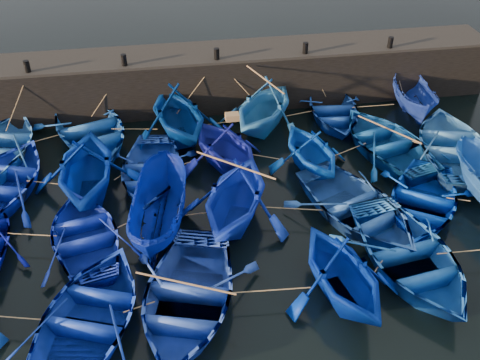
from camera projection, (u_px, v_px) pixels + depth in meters
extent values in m
plane|color=black|center=(256.00, 255.00, 17.50)|extent=(120.00, 120.00, 0.00)
cube|color=black|center=(215.00, 79.00, 25.04)|extent=(26.00, 2.50, 2.50)
cube|color=black|center=(214.00, 52.00, 24.26)|extent=(26.00, 2.50, 0.12)
cylinder|color=black|center=(27.00, 66.00, 22.34)|extent=(0.24, 0.24, 0.50)
cylinder|color=black|center=(124.00, 60.00, 22.85)|extent=(0.24, 0.24, 0.50)
cylinder|color=black|center=(217.00, 54.00, 23.36)|extent=(0.24, 0.24, 0.50)
cylinder|color=black|center=(305.00, 48.00, 23.87)|extent=(0.24, 0.24, 0.50)
cylinder|color=black|center=(390.00, 42.00, 24.38)|extent=(0.24, 0.24, 0.50)
imported|color=#2058A7|center=(1.00, 147.00, 21.67)|extent=(4.76, 5.96, 1.10)
imported|color=#164DA1|center=(90.00, 130.00, 22.62)|extent=(5.85, 6.85, 1.20)
imported|color=navy|center=(178.00, 113.00, 22.45)|extent=(5.07, 5.55, 2.48)
imported|color=blue|center=(264.00, 105.00, 23.10)|extent=(5.85, 5.99, 2.40)
imported|color=navy|center=(333.00, 110.00, 24.19)|extent=(3.76, 4.95, 0.97)
imported|color=navy|center=(414.00, 98.00, 24.45)|extent=(2.17, 4.34, 1.61)
imported|color=#0C26A0|center=(1.00, 183.00, 19.69)|extent=(5.43, 6.43, 1.14)
imported|color=#00248D|center=(86.00, 166.00, 19.31)|extent=(4.25, 4.91, 2.55)
imported|color=#1C43B9|center=(150.00, 171.00, 20.40)|extent=(4.05, 5.25, 1.01)
imported|color=#111A91|center=(225.00, 144.00, 20.82)|extent=(4.99, 5.26, 2.17)
imported|color=#0643C2|center=(312.00, 149.00, 20.72)|extent=(3.94, 4.34, 1.98)
imported|color=navy|center=(387.00, 141.00, 21.98)|extent=(5.01, 6.10, 1.10)
imported|color=#3270C5|center=(453.00, 146.00, 21.66)|extent=(5.41, 6.54, 1.18)
imported|color=#1229B0|center=(85.00, 235.00, 17.58)|extent=(4.25, 5.23, 0.95)
imported|color=#021681|center=(158.00, 210.00, 17.92)|extent=(2.62, 4.96, 1.82)
imported|color=#0D29CF|center=(235.00, 195.00, 18.09)|extent=(5.51, 5.82, 2.41)
imported|color=navy|center=(358.00, 208.00, 18.55)|extent=(5.57, 6.40, 1.11)
imported|color=#0336C8|center=(422.00, 201.00, 18.93)|extent=(5.54, 5.97, 1.01)
imported|color=#0B289E|center=(90.00, 317.00, 14.81)|extent=(5.33, 6.24, 1.09)
imported|color=#1E3FAB|center=(186.00, 297.00, 15.33)|extent=(5.27, 6.33, 1.13)
imported|color=#00239D|center=(342.00, 271.00, 15.45)|extent=(4.26, 4.70, 2.15)
imported|color=#124EAF|center=(410.00, 257.00, 16.63)|extent=(4.68, 5.99, 1.14)
cube|color=olive|center=(232.00, 117.00, 20.13)|extent=(0.52, 0.37, 0.25)
cylinder|color=tan|center=(46.00, 138.00, 22.16)|extent=(1.72, 0.71, 0.04)
cylinder|color=tan|center=(134.00, 129.00, 22.76)|extent=(1.95, 0.37, 0.04)
cylinder|color=tan|center=(222.00, 123.00, 23.18)|extent=(1.95, 0.22, 0.04)
cylinder|color=tan|center=(299.00, 113.00, 23.82)|extent=(1.49, 0.34, 0.04)
cylinder|color=tan|center=(373.00, 106.00, 24.38)|extent=(1.97, 0.06, 0.04)
cylinder|color=tan|center=(46.00, 183.00, 19.72)|extent=(1.42, 0.50, 0.04)
cylinder|color=tan|center=(120.00, 176.00, 20.06)|extent=(0.45, 0.46, 0.04)
cylinder|color=tan|center=(188.00, 163.00, 20.76)|extent=(1.18, 0.52, 0.04)
cylinder|color=tan|center=(268.00, 157.00, 21.06)|extent=(1.51, 0.76, 0.04)
cylinder|color=tan|center=(350.00, 150.00, 21.48)|extent=(1.64, 0.74, 0.04)
cylinder|color=tan|center=(419.00, 144.00, 21.83)|extent=(0.74, 0.81, 0.04)
cylinder|color=tan|center=(32.00, 235.00, 17.47)|extent=(1.62, 0.43, 0.04)
cylinder|color=tan|center=(123.00, 225.00, 17.83)|extent=(0.65, 0.40, 0.04)
cylinder|color=tan|center=(198.00, 214.00, 18.31)|extent=(0.83, 0.05, 0.04)
cylinder|color=tan|center=(297.00, 209.00, 18.52)|extent=(2.41, 0.63, 0.04)
cylinder|color=tan|center=(390.00, 204.00, 18.73)|extent=(0.62, 0.08, 0.04)
cylinder|color=tan|center=(458.00, 199.00, 18.94)|extent=(0.76, 0.34, 0.04)
cylinder|color=tan|center=(19.00, 318.00, 14.77)|extent=(2.12, 0.58, 0.04)
cylinder|color=tan|center=(139.00, 307.00, 15.07)|extent=(0.90, 0.28, 0.04)
cylinder|color=tan|center=(264.00, 291.00, 15.55)|extent=(2.74, 0.23, 0.04)
cylinder|color=tan|center=(376.00, 270.00, 16.21)|extent=(0.71, 0.73, 0.04)
cylinder|color=tan|center=(17.00, 102.00, 22.51)|extent=(1.26, 1.16, 2.09)
cylinder|color=tan|center=(108.00, 92.00, 23.26)|extent=(1.74, 0.48, 2.09)
cylinder|color=tan|center=(197.00, 87.00, 23.62)|extent=(2.00, 0.81, 2.10)
cylinder|color=tan|center=(238.00, 83.00, 23.93)|extent=(1.82, 0.63, 2.09)
cylinder|color=tan|center=(316.00, 76.00, 24.52)|extent=(1.10, 0.33, 2.09)
cylinder|color=tan|center=(396.00, 70.00, 25.00)|extent=(0.88, 0.36, 2.08)
cylinder|color=#99724C|center=(265.00, 79.00, 22.36)|extent=(1.08, 2.84, 0.06)
cylinder|color=#99724C|center=(389.00, 129.00, 21.63)|extent=(1.77, 2.49, 0.06)
cylinder|color=#99724C|center=(235.00, 165.00, 17.35)|extent=(2.34, 1.97, 0.06)
cylinder|color=#99724C|center=(185.00, 283.00, 14.97)|extent=(2.74, 1.32, 0.06)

